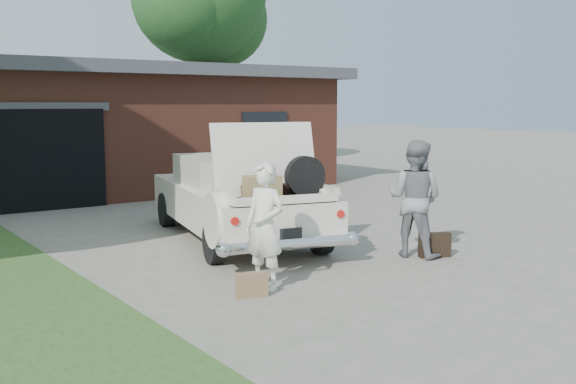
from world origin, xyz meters
TOP-DOWN VIEW (x-y plane):
  - ground at (0.00, 0.00)m, footprint 90.00×90.00m
  - house at (0.98, 11.47)m, footprint 12.80×7.80m
  - tree_right at (6.45, 15.03)m, footprint 5.55×4.83m
  - sedan at (0.53, 2.87)m, footprint 2.99×5.26m
  - woman_left at (-0.81, -0.03)m, footprint 0.52×0.66m
  - woman_right at (2.07, 0.18)m, footprint 0.95×1.05m
  - suitcase_left at (-1.14, -0.24)m, footprint 0.40×0.23m
  - suitcase_right at (2.27, -0.05)m, footprint 0.50×0.33m

SIDE VIEW (x-z plane):
  - ground at x=0.00m, z-range 0.00..0.00m
  - suitcase_left at x=-1.14m, z-range 0.00..0.30m
  - suitcase_right at x=2.27m, z-range 0.00..0.37m
  - sedan at x=0.53m, z-range -0.29..1.74m
  - woman_left at x=-0.81m, z-range 0.00..1.59m
  - woman_right at x=2.07m, z-range 0.00..1.77m
  - house at x=0.98m, z-range 0.02..3.32m
  - tree_right at x=6.45m, z-range 1.60..10.18m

